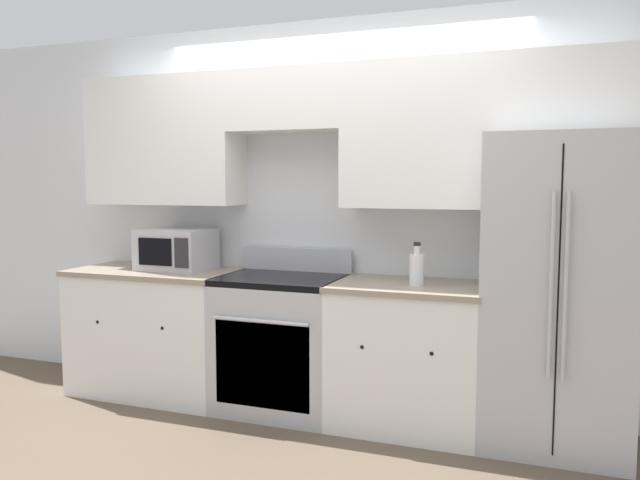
# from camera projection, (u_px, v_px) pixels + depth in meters

# --- Properties ---
(ground_plane) EXTENTS (12.00, 12.00, 0.00)m
(ground_plane) POSITION_uv_depth(u_px,v_px,m) (302.00, 431.00, 3.79)
(ground_plane) COLOR brown
(wall_back) EXTENTS (8.00, 0.39, 2.60)m
(wall_back) POSITION_uv_depth(u_px,v_px,m) (336.00, 179.00, 4.18)
(wall_back) COLOR silver
(wall_back) RESTS_ON ground_plane
(lower_cabinets_left) EXTENTS (1.18, 0.64, 0.89)m
(lower_cabinets_left) POSITION_uv_depth(u_px,v_px,m) (157.00, 331.00, 4.47)
(lower_cabinets_left) COLOR white
(lower_cabinets_left) RESTS_ON ground_plane
(lower_cabinets_right) EXTENTS (0.92, 0.64, 0.89)m
(lower_cabinets_right) POSITION_uv_depth(u_px,v_px,m) (407.00, 355.00, 3.84)
(lower_cabinets_right) COLOR white
(lower_cabinets_right) RESTS_ON ground_plane
(oven_range) EXTENTS (0.80, 0.65, 1.05)m
(oven_range) POSITION_uv_depth(u_px,v_px,m) (281.00, 342.00, 4.13)
(oven_range) COLOR #B7B7BC
(oven_range) RESTS_ON ground_plane
(refrigerator) EXTENTS (0.80, 0.78, 1.78)m
(refrigerator) POSITION_uv_depth(u_px,v_px,m) (557.00, 291.00, 3.57)
(refrigerator) COLOR #B7B7BC
(refrigerator) RESTS_ON ground_plane
(microwave) EXTENTS (0.47, 0.40, 0.29)m
(microwave) POSITION_uv_depth(u_px,v_px,m) (176.00, 249.00, 4.42)
(microwave) COLOR #B7B7BC
(microwave) RESTS_ON lower_cabinets_left
(bottle) EXTENTS (0.09, 0.09, 0.26)m
(bottle) POSITION_uv_depth(u_px,v_px,m) (417.00, 269.00, 3.72)
(bottle) COLOR silver
(bottle) RESTS_ON lower_cabinets_right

